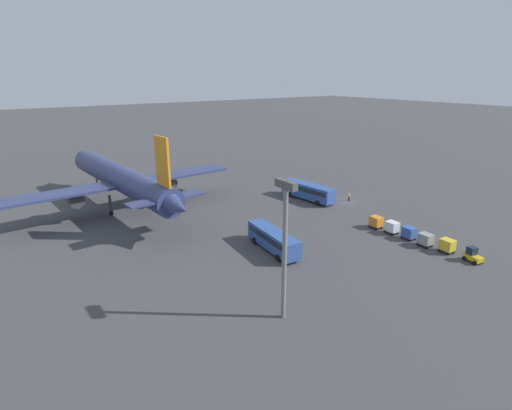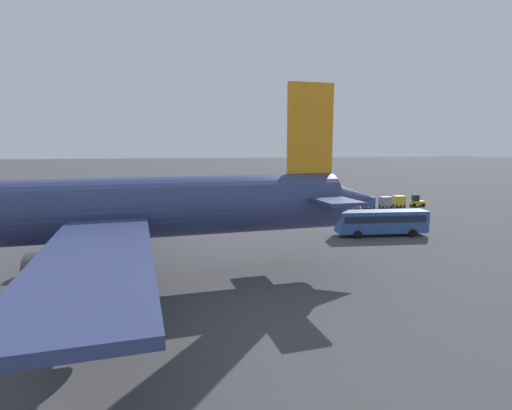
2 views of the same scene
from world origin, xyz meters
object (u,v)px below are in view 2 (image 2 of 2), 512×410
(shuttle_bus_far, at_px, (381,221))
(cargo_cart_orange, at_px, (337,203))
(baggage_tug, at_px, (417,201))
(cargo_cart_blue, at_px, (369,202))
(worker_person, at_px, (253,201))
(cargo_cart_yellow, at_px, (399,200))
(cargo_cart_white, at_px, (353,202))
(cargo_cart_grey, at_px, (385,201))
(airplane, at_px, (89,211))
(shuttle_bus_near, at_px, (228,200))

(shuttle_bus_far, distance_m, cargo_cart_orange, 20.26)
(baggage_tug, distance_m, cargo_cart_blue, 10.05)
(worker_person, bearing_deg, cargo_cart_yellow, 164.37)
(shuttle_bus_far, relative_size, cargo_cart_white, 5.50)
(cargo_cart_grey, distance_m, cargo_cart_white, 6.26)
(cargo_cart_white, xyz_separation_m, cargo_cart_orange, (3.13, 0.16, 0.00))
(airplane, distance_m, cargo_cart_white, 50.14)
(airplane, xyz_separation_m, baggage_tug, (-51.05, -33.09, -5.24))
(shuttle_bus_far, bearing_deg, baggage_tug, -126.75)
(shuttle_bus_near, bearing_deg, cargo_cart_orange, 169.96)
(cargo_cart_yellow, xyz_separation_m, cargo_cart_white, (9.39, 0.48, 0.00))
(cargo_cart_blue, bearing_deg, airplane, 38.52)
(baggage_tug, distance_m, cargo_cart_white, 13.19)
(shuttle_bus_far, height_order, cargo_cart_orange, shuttle_bus_far)
(shuttle_bus_far, xyz_separation_m, cargo_cart_yellow, (-15.50, -20.66, -0.69))
(cargo_cart_blue, xyz_separation_m, cargo_cart_orange, (6.26, 0.34, 0.00))
(cargo_cart_blue, bearing_deg, shuttle_bus_near, -2.61)
(cargo_cart_yellow, bearing_deg, cargo_cart_grey, 11.44)
(shuttle_bus_far, distance_m, worker_person, 29.75)
(shuttle_bus_near, height_order, cargo_cart_blue, shuttle_bus_near)
(cargo_cart_orange, bearing_deg, worker_person, -30.60)
(shuttle_bus_near, height_order, cargo_cart_yellow, shuttle_bus_near)
(baggage_tug, xyz_separation_m, cargo_cart_yellow, (3.77, 0.14, 0.25))
(shuttle_bus_near, relative_size, cargo_cart_white, 6.19)
(baggage_tug, distance_m, cargo_cart_orange, 16.32)
(airplane, relative_size, cargo_cart_blue, 24.09)
(cargo_cart_white, bearing_deg, shuttle_bus_near, -3.47)
(baggage_tug, xyz_separation_m, cargo_cart_grey, (6.91, 0.77, 0.25))
(cargo_cart_grey, bearing_deg, cargo_cart_yellow, -168.56)
(worker_person, height_order, cargo_cart_yellow, cargo_cart_yellow)
(worker_person, bearing_deg, cargo_cart_orange, 149.40)
(airplane, relative_size, cargo_cart_yellow, 24.09)
(airplane, height_order, worker_person, airplane)
(cargo_cart_grey, xyz_separation_m, cargo_cart_blue, (3.13, -0.34, 0.00))
(shuttle_bus_far, relative_size, cargo_cart_blue, 5.50)
(baggage_tug, bearing_deg, shuttle_bus_near, 11.37)
(airplane, bearing_deg, worker_person, -122.07)
(worker_person, distance_m, cargo_cart_orange, 15.45)
(shuttle_bus_near, bearing_deg, cargo_cart_white, 170.99)
(cargo_cart_yellow, relative_size, cargo_cart_orange, 1.00)
(cargo_cart_white, bearing_deg, cargo_cart_orange, 2.84)
(shuttle_bus_near, distance_m, cargo_cart_blue, 25.31)
(cargo_cart_orange, bearing_deg, cargo_cart_blue, -176.85)
(cargo_cart_orange, bearing_deg, shuttle_bus_near, -4.50)
(shuttle_bus_near, bearing_deg, shuttle_bus_far, 121.14)
(cargo_cart_white, height_order, cargo_cart_orange, same)
(shuttle_bus_near, relative_size, shuttle_bus_far, 1.13)
(shuttle_bus_far, xyz_separation_m, baggage_tug, (-19.27, -20.80, -0.94))
(airplane, relative_size, cargo_cart_grey, 24.09)
(cargo_cart_grey, distance_m, cargo_cart_blue, 3.15)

